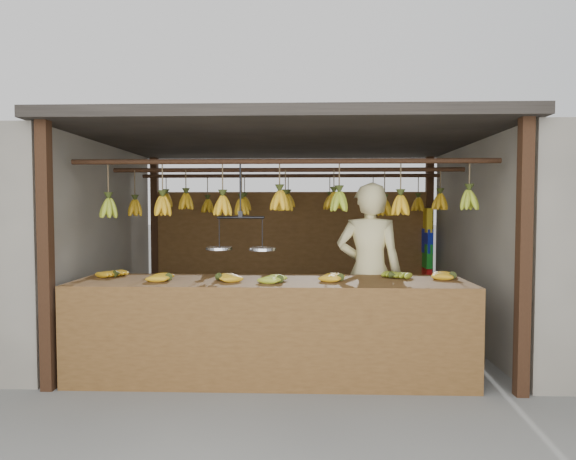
{
  "coord_description": "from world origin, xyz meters",
  "views": [
    {
      "loc": [
        0.19,
        -5.5,
        1.56
      ],
      "look_at": [
        0.0,
        0.3,
        1.3
      ],
      "focal_mm": 30.0,
      "sensor_mm": 36.0,
      "label": 1
    }
  ],
  "objects": [
    {
      "name": "ground",
      "position": [
        0.0,
        0.0,
        0.0
      ],
      "size": [
        80.0,
        80.0,
        0.0
      ],
      "primitive_type": "plane",
      "color": "#5B5B57"
    },
    {
      "name": "stall",
      "position": [
        0.0,
        0.33,
        1.97
      ],
      "size": [
        4.3,
        3.3,
        2.4
      ],
      "color": "black",
      "rests_on": "ground"
    },
    {
      "name": "counter",
      "position": [
        -0.11,
        -1.23,
        0.71
      ],
      "size": [
        3.64,
        0.82,
        0.96
      ],
      "color": "brown",
      "rests_on": "ground"
    },
    {
      "name": "hanging_bananas",
      "position": [
        -0.01,
        0.0,
        1.62
      ],
      "size": [
        3.64,
        2.21,
        0.39
      ],
      "color": "#92A523",
      "rests_on": "ground"
    },
    {
      "name": "balance_scale",
      "position": [
        -0.4,
        -1.0,
        1.23
      ],
      "size": [
        0.66,
        0.31,
        0.83
      ],
      "color": "black",
      "rests_on": "ground"
    },
    {
      "name": "vendor",
      "position": [
        0.86,
        -0.58,
        0.91
      ],
      "size": [
        0.73,
        0.54,
        1.82
      ],
      "primitive_type": "imported",
      "rotation": [
        0.0,
        0.0,
        2.98
      ],
      "color": "beige",
      "rests_on": "ground"
    },
    {
      "name": "bag_bundles",
      "position": [
        1.94,
        1.35,
        0.98
      ],
      "size": [
        0.08,
        0.26,
        1.2
      ],
      "color": "yellow",
      "rests_on": "ground"
    }
  ]
}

